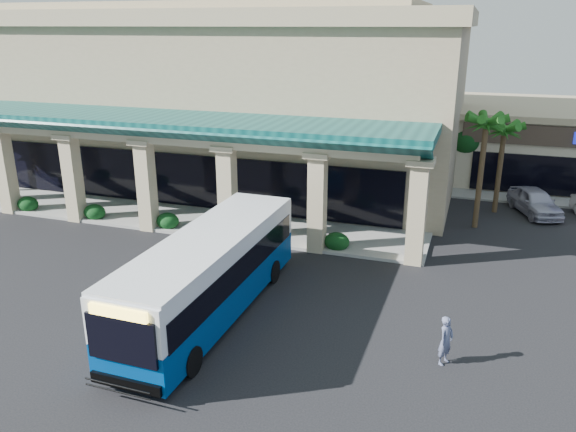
% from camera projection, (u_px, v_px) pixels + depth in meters
% --- Properties ---
extents(ground, '(110.00, 110.00, 0.00)m').
position_uv_depth(ground, '(244.00, 293.00, 22.24)').
color(ground, black).
extents(main_building, '(30.80, 14.80, 11.35)m').
position_uv_depth(main_building, '(225.00, 95.00, 37.18)').
color(main_building, tan).
rests_on(main_building, ground).
extents(arcade, '(30.00, 6.20, 5.70)m').
position_uv_depth(arcade, '(154.00, 168.00, 29.85)').
color(arcade, '#0B4342').
rests_on(arcade, ground).
extents(palm_0, '(2.40, 2.40, 6.60)m').
position_uv_depth(palm_0, '(482.00, 166.00, 28.45)').
color(palm_0, '#1D5D18').
rests_on(palm_0, ground).
extents(palm_1, '(2.40, 2.40, 5.80)m').
position_uv_depth(palm_1, '(500.00, 162.00, 30.96)').
color(palm_1, '#1D5D18').
rests_on(palm_1, ground).
extents(broadleaf_tree, '(2.60, 2.60, 4.81)m').
position_uv_depth(broadleaf_tree, '(465.00, 150.00, 36.21)').
color(broadleaf_tree, black).
rests_on(broadleaf_tree, ground).
extents(transit_bus, '(2.73, 11.11, 3.09)m').
position_uv_depth(transit_bus, '(210.00, 275.00, 20.16)').
color(transit_bus, navy).
rests_on(transit_bus, ground).
extents(pedestrian, '(0.61, 0.70, 1.61)m').
position_uv_depth(pedestrian, '(446.00, 340.00, 17.40)').
color(pedestrian, slate).
rests_on(pedestrian, ground).
extents(car_silver, '(3.15, 4.60, 1.46)m').
position_uv_depth(car_silver, '(535.00, 201.00, 31.34)').
color(car_silver, '#B0AEC2').
rests_on(car_silver, ground).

